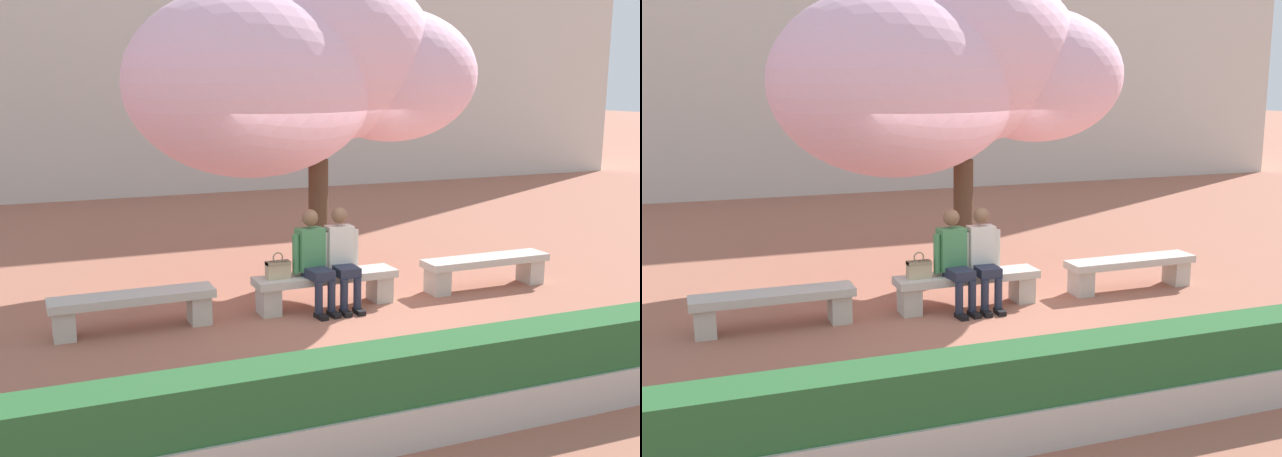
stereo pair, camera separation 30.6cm
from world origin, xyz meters
TOP-DOWN VIEW (x-y plane):
  - ground_plane at (0.00, 0.00)m, footprint 100.00×100.00m
  - stone_bench_west_end at (-2.44, 0.00)m, footprint 1.90×0.43m
  - stone_bench_near_west at (0.00, 0.00)m, footprint 1.90×0.43m
  - stone_bench_center at (2.44, 0.00)m, footprint 1.90×0.43m
  - person_seated_left at (-0.19, -0.05)m, footprint 0.51×0.71m
  - person_seated_right at (0.20, -0.05)m, footprint 0.51×0.69m
  - handbag at (-0.65, -0.01)m, footprint 0.30×0.15m
  - cherry_tree_main at (0.19, 1.45)m, footprint 5.07×3.69m
  - planter_hedge_foreground at (0.00, -3.58)m, footprint 10.38×0.50m

SIDE VIEW (x-z plane):
  - ground_plane at x=0.00m, z-range 0.00..0.00m
  - stone_bench_west_end at x=-2.44m, z-range 0.08..0.53m
  - stone_bench_near_west at x=0.00m, z-range 0.08..0.53m
  - stone_bench_center at x=2.44m, z-range 0.08..0.53m
  - planter_hedge_foreground at x=0.00m, z-range -0.01..0.79m
  - handbag at x=-0.65m, z-range 0.41..0.75m
  - person_seated_left at x=-0.19m, z-range 0.05..1.34m
  - person_seated_right at x=0.20m, z-range 0.05..1.34m
  - cherry_tree_main at x=0.19m, z-range 0.76..5.26m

